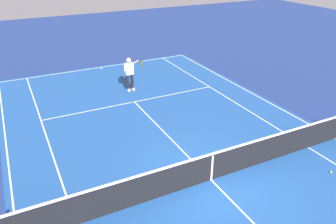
% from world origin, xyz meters
% --- Properties ---
extents(ground_plane, '(60.00, 60.00, 0.00)m').
position_xyz_m(ground_plane, '(0.00, 0.00, 0.00)').
color(ground_plane, navy).
extents(court_slab, '(24.20, 11.40, 0.00)m').
position_xyz_m(court_slab, '(0.00, 0.00, 0.00)').
color(court_slab, '#1E4C93').
rests_on(court_slab, ground_plane).
extents(court_line_markings, '(23.85, 11.05, 0.01)m').
position_xyz_m(court_line_markings, '(0.00, 0.00, 0.00)').
color(court_line_markings, white).
rests_on(court_line_markings, ground_plane).
extents(tennis_net, '(0.10, 11.70, 1.08)m').
position_xyz_m(tennis_net, '(0.00, 0.00, 0.49)').
color(tennis_net, '#2D2D33').
rests_on(tennis_net, ground_plane).
extents(tennis_player_near, '(1.05, 0.78, 1.70)m').
position_xyz_m(tennis_player_near, '(7.83, -0.36, 0.93)').
color(tennis_player_near, black).
rests_on(tennis_player_near, ground_plane).
extents(tennis_ball, '(0.07, 0.07, 0.07)m').
position_xyz_m(tennis_ball, '(-1.40, -3.58, 0.03)').
color(tennis_ball, '#CCE01E').
rests_on(tennis_ball, ground_plane).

